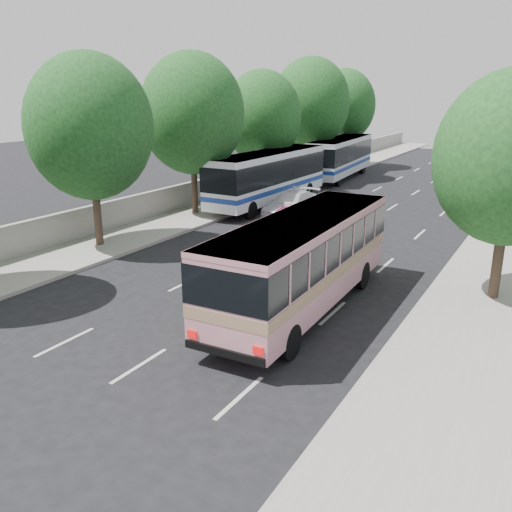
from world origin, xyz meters
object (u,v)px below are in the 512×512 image
Objects in this scene: white_pickup at (291,204)px; pink_bus at (304,254)px; tour_coach_front at (269,173)px; tour_coach_rear at (341,154)px; pink_taxi at (290,223)px.

pink_bus is at bearing -63.92° from white_pickup.
white_pickup is 0.43× the size of tour_coach_front.
tour_coach_front reaches higher than tour_coach_rear.
pink_bus reaches higher than white_pickup.
tour_coach_front is 1.01× the size of tour_coach_rear.
tour_coach_front is at bearing 121.03° from pink_bus.
tour_coach_front reaches higher than white_pickup.
white_pickup is at bearing 116.60° from pink_bus.
tour_coach_rear reaches higher than pink_taxi.
pink_taxi is at bearing -80.28° from tour_coach_rear.
white_pickup is 0.44× the size of tour_coach_rear.
tour_coach_rear is (-0.09, 12.83, -0.05)m from tour_coach_front.
tour_coach_rear is (-2.80, 15.07, 1.30)m from white_pickup.
pink_taxi is (-4.37, 7.83, -1.13)m from pink_bus.
pink_bus is 2.00× the size of pink_taxi.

